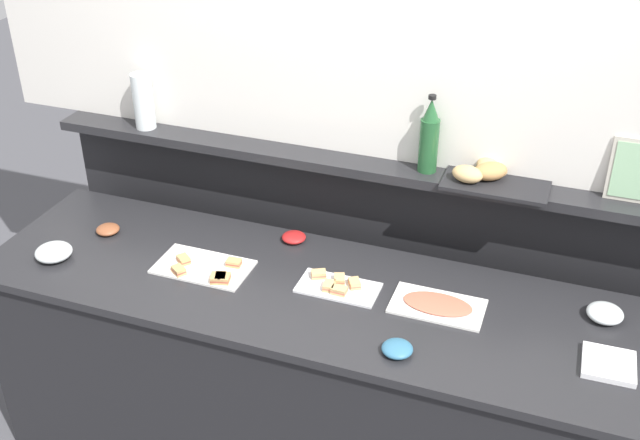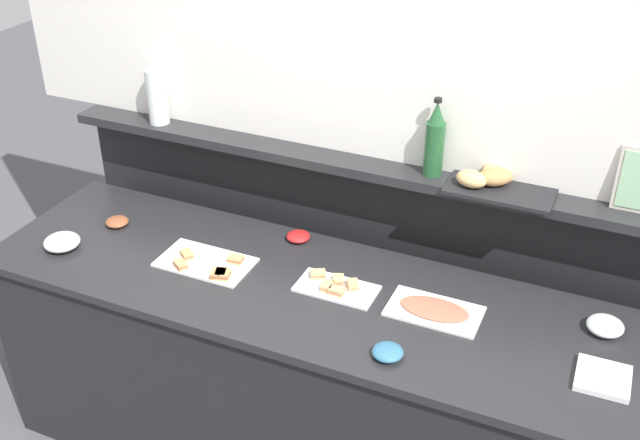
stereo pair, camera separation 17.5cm
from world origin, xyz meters
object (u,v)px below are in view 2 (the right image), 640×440
Objects in this scene: sandwich_platter_rear at (207,264)px; glass_bowl_medium at (62,242)px; bread_basket at (494,178)px; condiment_bowl_cream at (117,222)px; sandwich_platter_side at (336,286)px; water_carafe at (157,97)px; glass_bowl_large at (605,326)px; cold_cuts_platter at (434,310)px; napkin_stack at (603,378)px; condiment_bowl_teal at (388,352)px; condiment_bowl_dark at (298,236)px; wine_bottle_green at (435,141)px.

glass_bowl_medium is (-0.61, -0.13, 0.02)m from sandwich_platter_rear.
bread_basket is (1.59, 0.64, 0.33)m from glass_bowl_medium.
bread_basket is at bearing 14.98° from condiment_bowl_cream.
sandwich_platter_side is 1.25× the size of water_carafe.
glass_bowl_large is at bearing -8.10° from water_carafe.
glass_bowl_large reaches higher than condiment_bowl_cream.
napkin_stack is (0.60, -0.12, 0.00)m from cold_cuts_platter.
sandwich_platter_rear is at bearing 165.31° from condiment_bowl_teal.
condiment_bowl_cream is at bearing -177.00° from glass_bowl_large.
bread_basket reaches higher than sandwich_platter_rear.
condiment_bowl_cream is (-1.42, 0.03, 0.01)m from cold_cuts_platter.
water_carafe reaches higher than glass_bowl_medium.
glass_bowl_large reaches higher than condiment_bowl_dark.
water_carafe is (-0.77, 0.18, 0.43)m from condiment_bowl_dark.
glass_bowl_large is 1.31× the size of condiment_bowl_cream.
condiment_bowl_teal is at bearing -3.52° from glass_bowl_medium.
napkin_stack is 1.05m from wine_bottle_green.
bread_basket is (0.08, 0.43, 0.35)m from cold_cuts_platter.
glass_bowl_medium is (-2.09, -0.34, 0.00)m from glass_bowl_large.
sandwich_platter_rear is 1.16m from bread_basket.
condiment_bowl_dark is 1.31m from napkin_stack.
sandwich_platter_rear is 2.19× the size of napkin_stack.
bread_basket is (1.50, 0.40, 0.34)m from condiment_bowl_cream.
glass_bowl_medium is 0.76m from water_carafe.
condiment_bowl_teal is 0.27× the size of bread_basket.
sandwich_platter_rear is 0.53m from condiment_bowl_cream.
water_carafe reaches higher than napkin_stack.
sandwich_platter_side reaches higher than condiment_bowl_cream.
condiment_bowl_cream is 1.39m from wine_bottle_green.
cold_cuts_platter is at bearing -166.57° from glass_bowl_large.
bread_basket is 1.51m from water_carafe.
cold_cuts_platter is at bearing 168.32° from napkin_stack.
condiment_bowl_teal is 1.07× the size of condiment_bowl_dark.
water_carafe is at bearing 152.10° from condiment_bowl_teal.
cold_cuts_platter is 1.07× the size of wine_bottle_green.
bread_basket reaches higher than cold_cuts_platter.
cold_cuts_platter is 0.70m from condiment_bowl_dark.
condiment_bowl_cream is (0.09, 0.24, -0.01)m from glass_bowl_medium.
napkin_stack is at bearing 2.27° from glass_bowl_medium.
sandwich_platter_side is 0.38m from condiment_bowl_dark.
glass_bowl_large is at bearing -22.08° from wine_bottle_green.
condiment_bowl_cream is at bearing 167.93° from sandwich_platter_rear.
napkin_stack is at bearing -46.87° from bread_basket.
water_carafe is (-2.00, 0.29, 0.42)m from glass_bowl_large.
sandwich_platter_side is at bearing -115.45° from wine_bottle_green.
cold_cuts_platter is 2.62× the size of glass_bowl_large.
glass_bowl_medium is 1.50× the size of condiment_bowl_cream.
water_carafe is (-1.36, 0.72, 0.43)m from condiment_bowl_teal.
condiment_bowl_cream reaches higher than cold_cuts_platter.
napkin_stack is (0.67, 0.17, -0.01)m from condiment_bowl_teal.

